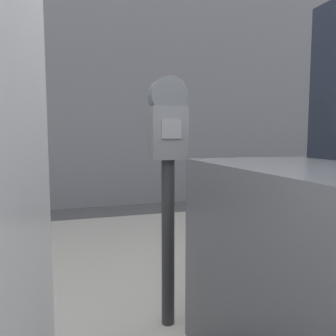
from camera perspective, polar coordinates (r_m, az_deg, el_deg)
sidewalk at (r=3.18m, az=-14.20°, el=-15.60°), size 24.00×2.80×0.11m
building_facade at (r=6.06m, az=-16.59°, el=24.54°), size 24.00×0.30×6.38m
parking_meter at (r=1.81m, az=0.00°, el=1.40°), size 0.21×0.13×1.40m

